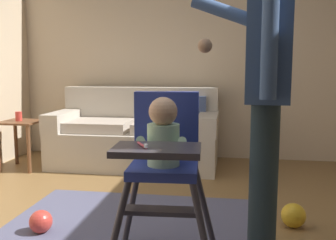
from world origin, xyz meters
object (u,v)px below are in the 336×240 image
object	(u,v)px
couch	(137,135)
adult_standing	(265,94)
toy_ball	(41,222)
toy_ball_second	(293,215)
side_table	(21,134)
high_chair	(164,149)
sippy_cup	(19,116)

from	to	relation	value
couch	adult_standing	distance (m)	2.59
couch	toy_ball	world-z (taller)	couch
toy_ball	toy_ball_second	xyz separation A→B (m)	(1.67, 0.36, 0.01)
couch	adult_standing	size ratio (longest dim) A/B	1.08
adult_standing	side_table	distance (m)	3.07
toy_ball_second	couch	bearing A→B (deg)	133.83
side_table	adult_standing	bearing A→B (deg)	-37.91
couch	side_table	world-z (taller)	couch
high_chair	sippy_cup	distance (m)	2.62
adult_standing	toy_ball_second	xyz separation A→B (m)	(0.28, 0.68, -0.88)
couch	sippy_cup	distance (m)	1.28
couch	sippy_cup	bearing A→B (deg)	-73.23
couch	high_chair	world-z (taller)	high_chair
side_table	toy_ball_second	bearing A→B (deg)	-23.75
toy_ball_second	side_table	world-z (taller)	side_table
sippy_cup	high_chair	bearing A→B (deg)	-43.92
couch	high_chair	bearing A→B (deg)	17.34
couch	adult_standing	xyz separation A→B (m)	(1.19, -2.22, 0.63)
toy_ball	sippy_cup	size ratio (longest dim) A/B	1.52
high_chair	sippy_cup	xyz separation A→B (m)	(-1.89, 1.82, -0.09)
high_chair	adult_standing	xyz separation A→B (m)	(0.51, -0.03, 0.30)
high_chair	toy_ball_second	xyz separation A→B (m)	(0.79, 0.65, -0.57)
couch	toy_ball	distance (m)	1.92
couch	side_table	distance (m)	1.24
high_chair	side_table	distance (m)	2.62
adult_standing	couch	bearing A→B (deg)	-58.62
adult_standing	side_table	bearing A→B (deg)	-34.82
couch	toy_ball_second	bearing A→B (deg)	43.83
toy_ball	toy_ball_second	distance (m)	1.71
toy_ball_second	high_chair	bearing A→B (deg)	-140.54
adult_standing	toy_ball_second	size ratio (longest dim) A/B	10.11
high_chair	sippy_cup	bearing A→B (deg)	-137.31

